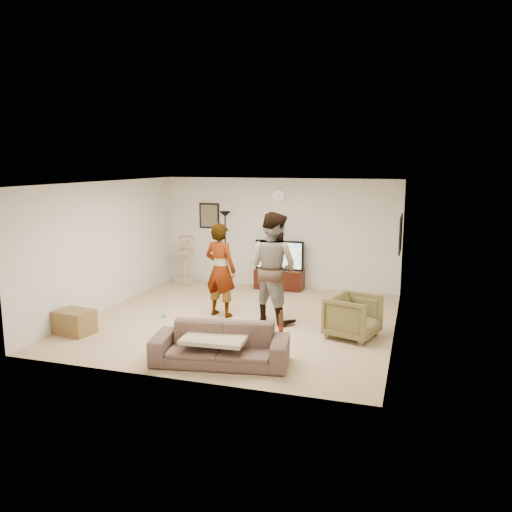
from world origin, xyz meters
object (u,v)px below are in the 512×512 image
(tv_stand, at_px, (279,279))
(beer_bottle, at_px, (281,323))
(floor_lamp, at_px, (225,249))
(tv, at_px, (280,255))
(cat_tree, at_px, (185,260))
(side_table, at_px, (75,322))
(person_right, at_px, (273,267))
(armchair, at_px, (353,316))
(sofa, at_px, (220,345))
(person_left, at_px, (220,270))

(tv_stand, xyz_separation_m, beer_bottle, (1.23, -4.56, 0.47))
(floor_lamp, bearing_deg, tv_stand, 2.18)
(tv_stand, bearing_deg, floor_lamp, -177.82)
(tv, height_order, cat_tree, cat_tree)
(tv, bearing_deg, cat_tree, -173.64)
(tv_stand, height_order, side_table, tv_stand)
(person_right, height_order, side_table, person_right)
(beer_bottle, relative_size, side_table, 0.41)
(beer_bottle, height_order, armchair, beer_bottle)
(armchair, bearing_deg, sofa, 152.95)
(side_table, bearing_deg, person_right, 29.47)
(person_right, distance_m, side_table, 3.53)
(armchair, bearing_deg, cat_tree, 75.80)
(tv, xyz_separation_m, sofa, (0.34, -4.56, -0.50))
(cat_tree, height_order, person_right, person_right)
(tv_stand, xyz_separation_m, cat_tree, (-2.23, -0.25, 0.35))
(beer_bottle, bearing_deg, person_left, 128.31)
(tv_stand, height_order, person_left, person_left)
(cat_tree, bearing_deg, floor_lamp, 11.93)
(beer_bottle, bearing_deg, armchair, 65.54)
(tv, bearing_deg, beer_bottle, -74.88)
(tv, xyz_separation_m, floor_lamp, (-1.29, -0.05, 0.08))
(cat_tree, bearing_deg, tv_stand, 6.36)
(floor_lamp, relative_size, cat_tree, 1.49)
(tv, height_order, side_table, tv)
(person_left, distance_m, person_right, 1.03)
(tv, relative_size, sofa, 0.57)
(tv_stand, bearing_deg, beer_bottle, -74.88)
(tv_stand, height_order, beer_bottle, beer_bottle)
(person_left, xyz_separation_m, person_right, (1.02, -0.02, 0.12))
(tv_stand, distance_m, armchair, 3.49)
(tv_stand, height_order, sofa, sofa)
(cat_tree, distance_m, person_left, 2.73)
(person_right, bearing_deg, armchair, -174.13)
(tv_stand, distance_m, tv, 0.56)
(floor_lamp, relative_size, person_right, 0.87)
(side_table, bearing_deg, floor_lamp, 73.31)
(cat_tree, distance_m, armchair, 4.98)
(tv, bearing_deg, person_right, -77.96)
(beer_bottle, bearing_deg, tv, 105.12)
(person_right, relative_size, side_table, 3.30)
(cat_tree, bearing_deg, side_table, -93.86)
(cat_tree, relative_size, side_table, 1.92)
(floor_lamp, distance_m, armchair, 4.36)
(armchair, distance_m, side_table, 4.67)
(cat_tree, distance_m, beer_bottle, 5.53)
(tv, height_order, beer_bottle, tv)
(tv, relative_size, armchair, 1.42)
(armchair, bearing_deg, person_right, 89.68)
(sofa, bearing_deg, floor_lamp, 100.54)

